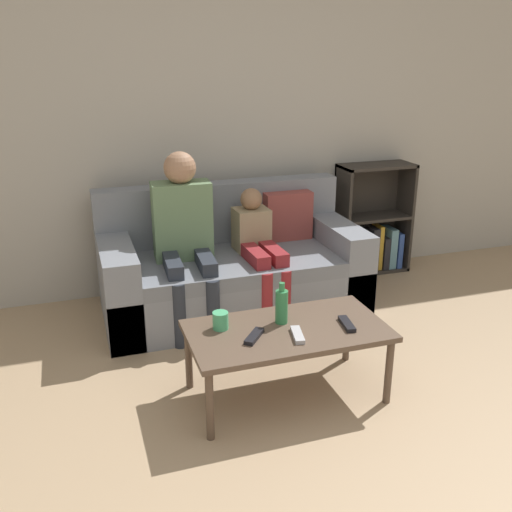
# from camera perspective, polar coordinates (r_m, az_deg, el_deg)

# --- Properties ---
(wall_back) EXTENTS (12.00, 0.06, 2.60)m
(wall_back) POSITION_cam_1_polar(r_m,az_deg,el_deg) (4.36, -4.70, 13.53)
(wall_back) COLOR #B7B2A8
(wall_back) RESTS_ON ground_plane
(couch) EXTENTS (1.82, 0.87, 0.87)m
(couch) POSITION_cam_1_polar(r_m,az_deg,el_deg) (4.10, -2.38, -1.42)
(couch) COLOR gray
(couch) RESTS_ON ground_plane
(bookshelf) EXTENTS (0.61, 0.28, 0.91)m
(bookshelf) POSITION_cam_1_polar(r_m,az_deg,el_deg) (4.90, 11.35, 2.45)
(bookshelf) COLOR #332D28
(bookshelf) RESTS_ON ground_plane
(coffee_table) EXTENTS (1.05, 0.56, 0.40)m
(coffee_table) POSITION_cam_1_polar(r_m,az_deg,el_deg) (3.04, 3.12, -7.89)
(coffee_table) COLOR brown
(coffee_table) RESTS_ON ground_plane
(person_adult) EXTENTS (0.40, 0.62, 1.16)m
(person_adult) POSITION_cam_1_polar(r_m,az_deg,el_deg) (3.82, -7.22, 2.93)
(person_adult) COLOR #282D38
(person_adult) RESTS_ON ground_plane
(person_child) EXTENTS (0.25, 0.61, 0.88)m
(person_child) POSITION_cam_1_polar(r_m,az_deg,el_deg) (3.93, 0.28, 0.99)
(person_child) COLOR maroon
(person_child) RESTS_ON ground_plane
(cup_near) EXTENTS (0.08, 0.08, 0.09)m
(cup_near) POSITION_cam_1_polar(r_m,az_deg,el_deg) (3.00, -3.57, -6.46)
(cup_near) COLOR #4CB77A
(cup_near) RESTS_ON coffee_table
(tv_remote_0) EXTENTS (0.08, 0.18, 0.02)m
(tv_remote_0) POSITION_cam_1_polar(r_m,az_deg,el_deg) (2.93, 4.17, -7.87)
(tv_remote_0) COLOR #B7B7BC
(tv_remote_0) RESTS_ON coffee_table
(tv_remote_1) EXTENTS (0.07, 0.18, 0.02)m
(tv_remote_1) POSITION_cam_1_polar(r_m,az_deg,el_deg) (3.07, 9.07, -6.72)
(tv_remote_1) COLOR black
(tv_remote_1) RESTS_ON coffee_table
(tv_remote_2) EXTENTS (0.14, 0.16, 0.02)m
(tv_remote_2) POSITION_cam_1_polar(r_m,az_deg,el_deg) (2.91, -0.18, -8.03)
(tv_remote_2) COLOR black
(tv_remote_2) RESTS_ON coffee_table
(bottle) EXTENTS (0.07, 0.07, 0.23)m
(bottle) POSITION_cam_1_polar(r_m,az_deg,el_deg) (3.04, 2.58, -5.01)
(bottle) COLOR #33844C
(bottle) RESTS_ON coffee_table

